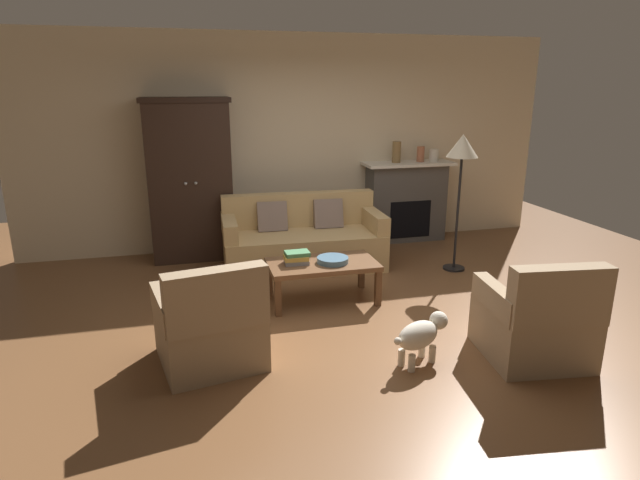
# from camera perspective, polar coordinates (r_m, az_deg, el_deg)

# --- Properties ---
(ground_plane) EXTENTS (9.60, 9.60, 0.00)m
(ground_plane) POSITION_cam_1_polar(r_m,az_deg,el_deg) (5.23, 3.20, -7.97)
(ground_plane) COLOR brown
(back_wall) EXTENTS (7.20, 0.10, 2.80)m
(back_wall) POSITION_cam_1_polar(r_m,az_deg,el_deg) (7.28, -2.77, 10.40)
(back_wall) COLOR beige
(back_wall) RESTS_ON ground
(fireplace) EXTENTS (1.26, 0.48, 1.12)m
(fireplace) POSITION_cam_1_polar(r_m,az_deg,el_deg) (7.64, 9.20, 4.17)
(fireplace) COLOR #4C4947
(fireplace) RESTS_ON ground
(armoire) EXTENTS (1.06, 0.57, 2.01)m
(armoire) POSITION_cam_1_polar(r_m,az_deg,el_deg) (6.85, -13.75, 6.27)
(armoire) COLOR black
(armoire) RESTS_ON ground
(couch) EXTENTS (1.95, 0.92, 0.86)m
(couch) POSITION_cam_1_polar(r_m,az_deg,el_deg) (6.48, -1.86, -0.11)
(couch) COLOR tan
(couch) RESTS_ON ground
(coffee_table) EXTENTS (1.10, 0.60, 0.42)m
(coffee_table) POSITION_cam_1_polar(r_m,az_deg,el_deg) (5.41, 0.27, -2.93)
(coffee_table) COLOR brown
(coffee_table) RESTS_ON ground
(fruit_bowl) EXTENTS (0.32, 0.32, 0.06)m
(fruit_bowl) POSITION_cam_1_polar(r_m,az_deg,el_deg) (5.37, 1.37, -2.15)
(fruit_bowl) COLOR slate
(fruit_bowl) RESTS_ON coffee_table
(book_stack) EXTENTS (0.26, 0.19, 0.12)m
(book_stack) POSITION_cam_1_polar(r_m,az_deg,el_deg) (5.34, -2.53, -1.90)
(book_stack) COLOR gray
(book_stack) RESTS_ON coffee_table
(mantel_vase_bronze) EXTENTS (0.12, 0.12, 0.29)m
(mantel_vase_bronze) POSITION_cam_1_polar(r_m,az_deg,el_deg) (7.44, 8.21, 9.32)
(mantel_vase_bronze) COLOR olive
(mantel_vase_bronze) RESTS_ON fireplace
(mantel_vase_terracotta) EXTENTS (0.11, 0.11, 0.21)m
(mantel_vase_terracotta) POSITION_cam_1_polar(r_m,az_deg,el_deg) (7.59, 10.74, 9.05)
(mantel_vase_terracotta) COLOR #A86042
(mantel_vase_terracotta) RESTS_ON fireplace
(mantel_vase_cream) EXTENTS (0.13, 0.13, 0.17)m
(mantel_vase_cream) POSITION_cam_1_polar(r_m,az_deg,el_deg) (7.68, 12.10, 8.90)
(mantel_vase_cream) COLOR beige
(mantel_vase_cream) RESTS_ON fireplace
(armchair_near_left) EXTENTS (0.89, 0.90, 0.88)m
(armchair_near_left) POSITION_cam_1_polar(r_m,az_deg,el_deg) (4.33, -11.63, -9.15)
(armchair_near_left) COLOR #997F60
(armchair_near_left) RESTS_ON ground
(armchair_near_right) EXTENTS (0.86, 0.86, 0.88)m
(armchair_near_right) POSITION_cam_1_polar(r_m,az_deg,el_deg) (4.65, 22.21, -8.22)
(armchair_near_right) COLOR #997F60
(armchair_near_right) RESTS_ON ground
(floor_lamp) EXTENTS (0.36, 0.36, 1.61)m
(floor_lamp) POSITION_cam_1_polar(r_m,az_deg,el_deg) (6.35, 15.00, 8.92)
(floor_lamp) COLOR black
(floor_lamp) RESTS_ON ground
(dog) EXTENTS (0.54, 0.34, 0.39)m
(dog) POSITION_cam_1_polar(r_m,az_deg,el_deg) (4.35, 10.77, -9.94)
(dog) COLOR beige
(dog) RESTS_ON ground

